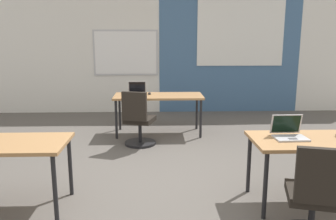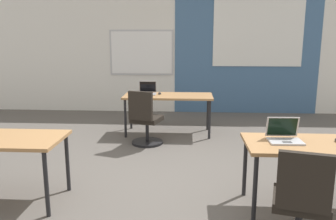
{
  "view_description": "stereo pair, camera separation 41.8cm",
  "coord_description": "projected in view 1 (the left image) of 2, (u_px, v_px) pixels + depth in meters",
  "views": [
    {
      "loc": [
        -0.04,
        -3.99,
        1.76
      ],
      "look_at": [
        0.11,
        0.35,
        0.83
      ],
      "focal_mm": 37.03,
      "sensor_mm": 36.0,
      "label": 1
    },
    {
      "loc": [
        0.37,
        -3.99,
        1.76
      ],
      "look_at": [
        0.11,
        0.35,
        0.83
      ],
      "focal_mm": 37.03,
      "sensor_mm": 36.0,
      "label": 2
    }
  ],
  "objects": [
    {
      "name": "ground_plane",
      "position": [
        160.0,
        182.0,
        4.27
      ],
      "size": [
        24.0,
        24.0,
        0.0
      ],
      "color": "#56514C"
    },
    {
      "name": "back_wall_assembly",
      "position": [
        160.0,
        52.0,
        8.08
      ],
      "size": [
        10.0,
        0.27,
        2.8
      ],
      "color": "silver",
      "rests_on": "ground"
    },
    {
      "name": "desk_near_right",
      "position": [
        328.0,
        144.0,
        3.61
      ],
      "size": [
        1.6,
        0.7,
        0.72
      ],
      "color": "#A37547",
      "rests_on": "ground"
    },
    {
      "name": "desk_far_center",
      "position": [
        158.0,
        98.0,
        6.28
      ],
      "size": [
        1.6,
        0.7,
        0.72
      ],
      "color": "#A37547",
      "rests_on": "ground"
    },
    {
      "name": "laptop_far_left",
      "position": [
        137.0,
        92.0,
        6.33
      ],
      "size": [
        0.33,
        0.29,
        0.23
      ],
      "rotation": [
        0.0,
        0.0,
        0.01
      ],
      "color": "#9E9EA3",
      "rests_on": "desk_far_center"
    },
    {
      "name": "mouse_far_left",
      "position": [
        150.0,
        93.0,
        6.34
      ],
      "size": [
        0.07,
        0.11,
        0.03
      ],
      "color": "black",
      "rests_on": "desk_far_center"
    },
    {
      "name": "chair_far_left",
      "position": [
        138.0,
        123.0,
        5.64
      ],
      "size": [
        0.55,
        0.6,
        0.92
      ],
      "rotation": [
        0.0,
        0.0,
        2.85
      ],
      "color": "black",
      "rests_on": "ground"
    },
    {
      "name": "laptop_near_right_inner",
      "position": [
        289.0,
        133.0,
        3.62
      ],
      "size": [
        0.34,
        0.29,
        0.23
      ],
      "rotation": [
        0.0,
        0.0,
        0.03
      ],
      "color": "#B7B7BC",
      "rests_on": "desk_near_right"
    },
    {
      "name": "chair_near_right_inner",
      "position": [
        315.0,
        203.0,
        2.93
      ],
      "size": [
        0.54,
        0.59,
        0.92
      ],
      "rotation": [
        0.0,
        0.0,
        2.88
      ],
      "color": "black",
      "rests_on": "ground"
    }
  ]
}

